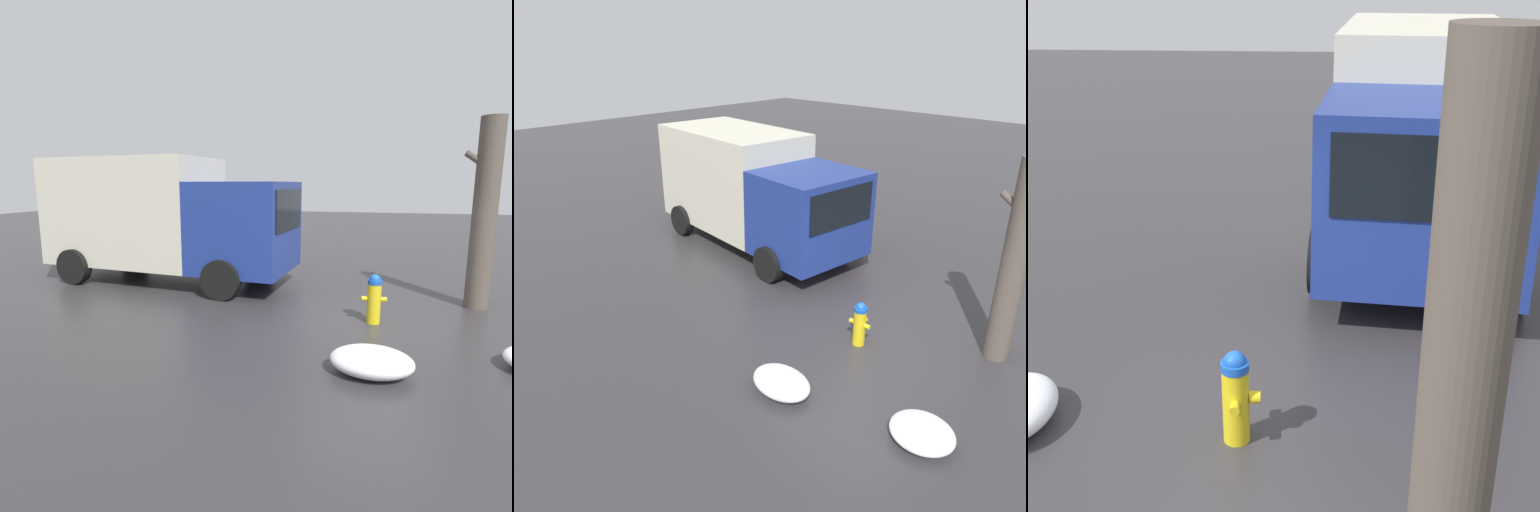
# 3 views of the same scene
# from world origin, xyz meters

# --- Properties ---
(ground_plane) EXTENTS (60.00, 60.00, 0.00)m
(ground_plane) POSITION_xyz_m (0.00, 0.00, 0.00)
(ground_plane) COLOR #333033
(fire_hydrant) EXTENTS (0.45, 0.35, 0.92)m
(fire_hydrant) POSITION_xyz_m (0.00, -0.00, 0.47)
(fire_hydrant) COLOR yellow
(fire_hydrant) RESTS_ON ground_plane
(tree_trunk) EXTENTS (0.70, 0.46, 3.81)m
(tree_trunk) POSITION_xyz_m (-2.08, -1.50, 1.92)
(tree_trunk) COLOR brown
(tree_trunk) RESTS_ON ground_plane
(delivery_truck) EXTENTS (6.59, 3.20, 3.18)m
(delivery_truck) POSITION_xyz_m (5.25, -2.15, 1.70)
(delivery_truck) COLOR navy
(delivery_truck) RESTS_ON ground_plane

